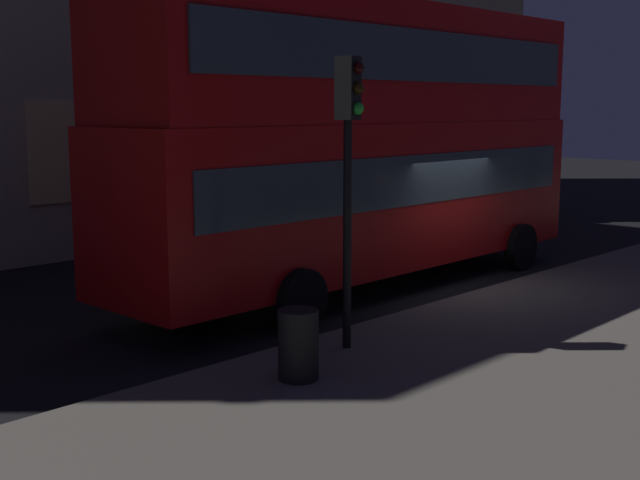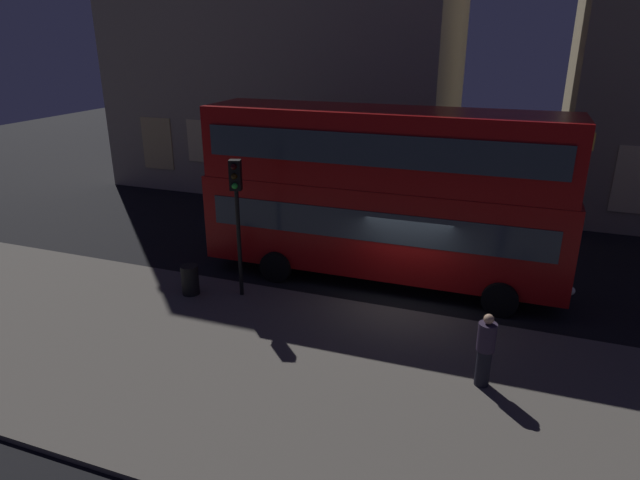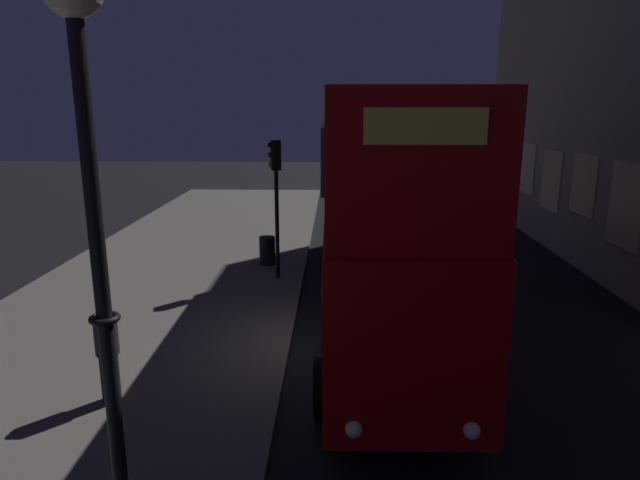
{
  "view_description": "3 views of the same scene",
  "coord_description": "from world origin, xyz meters",
  "px_view_note": "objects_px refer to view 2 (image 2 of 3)",
  "views": [
    {
      "loc": [
        -12.97,
        -9.05,
        3.52
      ],
      "look_at": [
        -3.83,
        -0.18,
        1.44
      ],
      "focal_mm": 46.09,
      "sensor_mm": 36.0,
      "label": 1
    },
    {
      "loc": [
        2.76,
        -14.52,
        7.39
      ],
      "look_at": [
        -2.96,
        0.85,
        1.25
      ],
      "focal_mm": 30.9,
      "sensor_mm": 36.0,
      "label": 2
    },
    {
      "loc": [
        11.1,
        0.27,
        5.14
      ],
      "look_at": [
        -2.27,
        -0.13,
        1.85
      ],
      "focal_mm": 30.96,
      "sensor_mm": 36.0,
      "label": 3
    }
  ],
  "objects_px": {
    "double_decker_bus": "(382,189)",
    "traffic_light_near_kerb": "(237,200)",
    "litter_bin": "(190,280)",
    "pedestrian": "(485,350)"
  },
  "relations": [
    {
      "from": "pedestrian",
      "to": "double_decker_bus",
      "type": "bearing_deg",
      "value": -12.83
    },
    {
      "from": "double_decker_bus",
      "to": "traffic_light_near_kerb",
      "type": "bearing_deg",
      "value": -142.58
    },
    {
      "from": "double_decker_bus",
      "to": "litter_bin",
      "type": "xyz_separation_m",
      "value": [
        -4.93,
        -3.21,
        -2.44
      ]
    },
    {
      "from": "traffic_light_near_kerb",
      "to": "double_decker_bus",
      "type": "bearing_deg",
      "value": 22.25
    },
    {
      "from": "double_decker_bus",
      "to": "pedestrian",
      "type": "height_order",
      "value": "double_decker_bus"
    },
    {
      "from": "double_decker_bus",
      "to": "traffic_light_near_kerb",
      "type": "distance_m",
      "value": 4.43
    },
    {
      "from": "double_decker_bus",
      "to": "traffic_light_near_kerb",
      "type": "relative_size",
      "value": 2.75
    },
    {
      "from": "pedestrian",
      "to": "traffic_light_near_kerb",
      "type": "bearing_deg",
      "value": 23.78
    },
    {
      "from": "traffic_light_near_kerb",
      "to": "pedestrian",
      "type": "distance_m",
      "value": 7.7
    },
    {
      "from": "pedestrian",
      "to": "litter_bin",
      "type": "bearing_deg",
      "value": 29.54
    }
  ]
}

